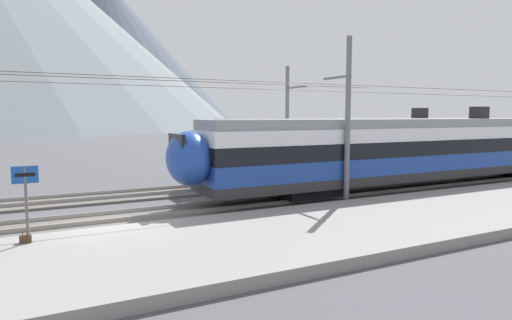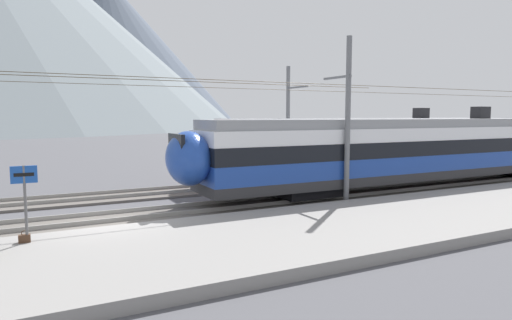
{
  "view_description": "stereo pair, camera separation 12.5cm",
  "coord_description": "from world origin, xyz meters",
  "px_view_note": "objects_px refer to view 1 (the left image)",
  "views": [
    {
      "loc": [
        -2.38,
        -15.94,
        4.02
      ],
      "look_at": [
        7.15,
        2.45,
        1.93
      ],
      "focal_mm": 30.93,
      "sensor_mm": 36.0,
      "label": 1
    },
    {
      "loc": [
        -2.27,
        -15.99,
        4.02
      ],
      "look_at": [
        7.15,
        2.45,
        1.93
      ],
      "focal_mm": 30.93,
      "sensor_mm": 36.0,
      "label": 2
    }
  ],
  "objects_px": {
    "train_near_platform": "(422,148)",
    "catenary_mast_mid": "(346,118)",
    "catenary_mast_far_side": "(289,119)",
    "handbag_beside_passenger": "(25,239)",
    "platform_sign": "(26,187)",
    "train_far_track": "(374,143)"
  },
  "relations": [
    {
      "from": "handbag_beside_passenger",
      "to": "catenary_mast_mid",
      "type": "bearing_deg",
      "value": 6.78
    },
    {
      "from": "handbag_beside_passenger",
      "to": "catenary_mast_far_side",
      "type": "bearing_deg",
      "value": 33.35
    },
    {
      "from": "train_near_platform",
      "to": "platform_sign",
      "type": "bearing_deg",
      "value": -170.93
    },
    {
      "from": "catenary_mast_mid",
      "to": "catenary_mast_far_side",
      "type": "height_order",
      "value": "catenary_mast_mid"
    },
    {
      "from": "catenary_mast_mid",
      "to": "platform_sign",
      "type": "xyz_separation_m",
      "value": [
        -12.78,
        -1.55,
        -1.92
      ]
    },
    {
      "from": "catenary_mast_mid",
      "to": "catenary_mast_far_side",
      "type": "distance_m",
      "value": 8.59
    },
    {
      "from": "catenary_mast_far_side",
      "to": "handbag_beside_passenger",
      "type": "xyz_separation_m",
      "value": [
        -14.97,
        -9.85,
        -3.31
      ]
    },
    {
      "from": "train_near_platform",
      "to": "catenary_mast_mid",
      "type": "xyz_separation_m",
      "value": [
        -6.56,
        -1.54,
        1.69
      ]
    },
    {
      "from": "catenary_mast_mid",
      "to": "platform_sign",
      "type": "height_order",
      "value": "catenary_mast_mid"
    },
    {
      "from": "platform_sign",
      "to": "handbag_beside_passenger",
      "type": "height_order",
      "value": "platform_sign"
    },
    {
      "from": "train_near_platform",
      "to": "catenary_mast_mid",
      "type": "relative_size",
      "value": 0.68
    },
    {
      "from": "catenary_mast_mid",
      "to": "platform_sign",
      "type": "relative_size",
      "value": 18.48
    },
    {
      "from": "train_far_track",
      "to": "catenary_mast_far_side",
      "type": "height_order",
      "value": "catenary_mast_far_side"
    },
    {
      "from": "train_near_platform",
      "to": "platform_sign",
      "type": "height_order",
      "value": "train_near_platform"
    },
    {
      "from": "train_near_platform",
      "to": "handbag_beside_passenger",
      "type": "height_order",
      "value": "train_near_platform"
    },
    {
      "from": "catenary_mast_mid",
      "to": "handbag_beside_passenger",
      "type": "relative_size",
      "value": 115.94
    },
    {
      "from": "catenary_mast_mid",
      "to": "catenary_mast_far_side",
      "type": "bearing_deg",
      "value": 75.76
    },
    {
      "from": "train_near_platform",
      "to": "catenary_mast_far_side",
      "type": "height_order",
      "value": "catenary_mast_far_side"
    },
    {
      "from": "catenary_mast_mid",
      "to": "handbag_beside_passenger",
      "type": "height_order",
      "value": "catenary_mast_mid"
    },
    {
      "from": "catenary_mast_mid",
      "to": "platform_sign",
      "type": "bearing_deg",
      "value": -173.09
    },
    {
      "from": "train_near_platform",
      "to": "catenary_mast_far_side",
      "type": "distance_m",
      "value": 8.26
    },
    {
      "from": "catenary_mast_far_side",
      "to": "handbag_beside_passenger",
      "type": "relative_size",
      "value": 115.94
    }
  ]
}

